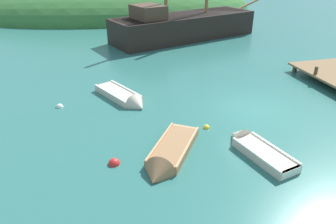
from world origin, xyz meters
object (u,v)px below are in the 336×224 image
(buoy_yellow, at_px, (206,128))
(buoy_red, at_px, (114,164))
(rowboat_portside, at_px, (124,98))
(buoy_white, at_px, (60,107))
(rowboat_outer_left, at_px, (168,158))
(rowboat_outer_right, at_px, (255,149))
(sailing_ship, at_px, (183,29))

(buoy_yellow, xyz_separation_m, buoy_red, (-4.27, -1.68, 0.00))
(rowboat_portside, height_order, buoy_white, rowboat_portside)
(rowboat_outer_left, distance_m, rowboat_outer_right, 3.46)
(rowboat_portside, distance_m, buoy_yellow, 5.03)
(buoy_yellow, xyz_separation_m, buoy_white, (-6.45, 3.90, 0.00))
(rowboat_portside, distance_m, rowboat_outer_right, 7.52)
(sailing_ship, distance_m, rowboat_outer_left, 19.32)
(buoy_white, bearing_deg, rowboat_outer_left, -54.43)
(buoy_red, distance_m, buoy_white, 6.00)
(buoy_red, relative_size, buoy_white, 1.24)
(rowboat_outer_right, height_order, buoy_white, rowboat_outer_right)
(buoy_yellow, relative_size, buoy_white, 0.86)
(sailing_ship, bearing_deg, buoy_yellow, -122.21)
(buoy_yellow, bearing_deg, buoy_red, -158.48)
(rowboat_portside, relative_size, rowboat_outer_left, 1.02)
(buoy_yellow, bearing_deg, sailing_ship, 76.49)
(rowboat_portside, xyz_separation_m, rowboat_outer_left, (0.87, -5.85, -0.02))
(sailing_ship, distance_m, buoy_white, 16.23)
(rowboat_outer_left, xyz_separation_m, buoy_white, (-4.17, 5.83, -0.09))
(rowboat_outer_right, bearing_deg, buoy_red, 70.50)
(sailing_ship, distance_m, buoy_yellow, 16.84)
(buoy_red, height_order, buoy_white, buoy_red)
(rowboat_portside, bearing_deg, buoy_yellow, 13.29)
(rowboat_outer_right, distance_m, buoy_white, 9.78)
(rowboat_portside, height_order, buoy_yellow, rowboat_portside)
(buoy_yellow, bearing_deg, rowboat_outer_right, -62.66)
(rowboat_outer_left, distance_m, buoy_white, 7.17)
(rowboat_portside, bearing_deg, rowboat_outer_right, 9.47)
(buoy_red, bearing_deg, buoy_white, 111.31)
(buoy_red, bearing_deg, buoy_yellow, 21.52)
(buoy_yellow, height_order, buoy_white, buoy_white)
(buoy_red, bearing_deg, rowboat_outer_right, -5.91)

